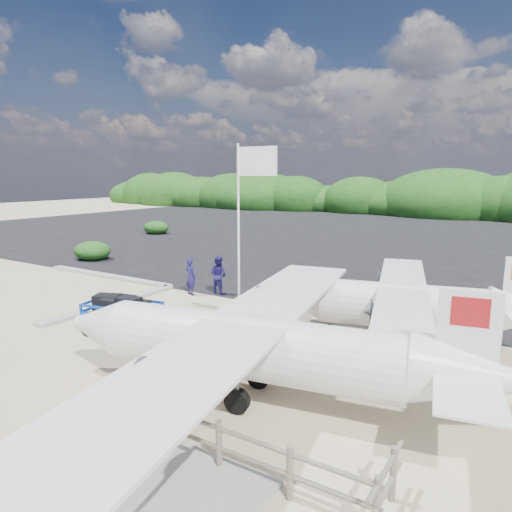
{
  "coord_description": "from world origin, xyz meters",
  "views": [
    {
      "loc": [
        10.73,
        -11.23,
        5.5
      ],
      "look_at": [
        0.17,
        5.59,
        1.96
      ],
      "focal_mm": 32.0,
      "sensor_mm": 36.0,
      "label": 1
    }
  ],
  "objects_px": {
    "crew_a": "(191,276)",
    "crew_c": "(287,315)",
    "baggage_cart": "(124,335)",
    "flagpole": "(239,347)",
    "crew_b": "(218,275)",
    "signboard": "(256,372)",
    "aircraft_small": "(303,230)"
  },
  "relations": [
    {
      "from": "crew_b",
      "to": "crew_c",
      "type": "relative_size",
      "value": 1.2
    },
    {
      "from": "baggage_cart",
      "to": "crew_b",
      "type": "relative_size",
      "value": 1.54
    },
    {
      "from": "baggage_cart",
      "to": "crew_b",
      "type": "bearing_deg",
      "value": 83.75
    },
    {
      "from": "baggage_cart",
      "to": "signboard",
      "type": "relative_size",
      "value": 1.75
    },
    {
      "from": "baggage_cart",
      "to": "crew_b",
      "type": "distance_m",
      "value": 6.31
    },
    {
      "from": "signboard",
      "to": "crew_c",
      "type": "xyz_separation_m",
      "value": [
        -0.66,
        3.08,
        0.75
      ]
    },
    {
      "from": "crew_b",
      "to": "baggage_cart",
      "type": "bearing_deg",
      "value": 94.62
    },
    {
      "from": "flagpole",
      "to": "aircraft_small",
      "type": "xyz_separation_m",
      "value": [
        -12.36,
        29.64,
        0.0
      ]
    },
    {
      "from": "crew_a",
      "to": "crew_c",
      "type": "height_order",
      "value": "crew_a"
    },
    {
      "from": "baggage_cart",
      "to": "crew_a",
      "type": "height_order",
      "value": "crew_a"
    },
    {
      "from": "flagpole",
      "to": "crew_c",
      "type": "distance_m",
      "value": 2.05
    },
    {
      "from": "flagpole",
      "to": "crew_a",
      "type": "xyz_separation_m",
      "value": [
        -5.59,
        4.22,
        0.87
      ]
    },
    {
      "from": "signboard",
      "to": "crew_c",
      "type": "height_order",
      "value": "crew_c"
    },
    {
      "from": "baggage_cart",
      "to": "flagpole",
      "type": "bearing_deg",
      "value": 5.7
    },
    {
      "from": "baggage_cart",
      "to": "crew_b",
      "type": "xyz_separation_m",
      "value": [
        -0.52,
        6.22,
        0.9
      ]
    },
    {
      "from": "flagpole",
      "to": "crew_c",
      "type": "bearing_deg",
      "value": 64.42
    },
    {
      "from": "flagpole",
      "to": "crew_c",
      "type": "xyz_separation_m",
      "value": [
        0.82,
        1.72,
        0.75
      ]
    },
    {
      "from": "baggage_cart",
      "to": "signboard",
      "type": "height_order",
      "value": "baggage_cart"
    },
    {
      "from": "aircraft_small",
      "to": "crew_a",
      "type": "bearing_deg",
      "value": 90.54
    },
    {
      "from": "baggage_cart",
      "to": "crew_c",
      "type": "xyz_separation_m",
      "value": [
        4.88,
        2.94,
        0.75
      ]
    },
    {
      "from": "flagpole",
      "to": "crew_c",
      "type": "relative_size",
      "value": 4.29
    },
    {
      "from": "signboard",
      "to": "aircraft_small",
      "type": "distance_m",
      "value": 33.94
    },
    {
      "from": "baggage_cart",
      "to": "flagpole",
      "type": "distance_m",
      "value": 4.24
    },
    {
      "from": "flagpole",
      "to": "crew_a",
      "type": "relative_size",
      "value": 3.71
    },
    {
      "from": "signboard",
      "to": "crew_b",
      "type": "distance_m",
      "value": 8.83
    },
    {
      "from": "baggage_cart",
      "to": "signboard",
      "type": "xyz_separation_m",
      "value": [
        5.54,
        -0.14,
        0.0
      ]
    },
    {
      "from": "aircraft_small",
      "to": "crew_c",
      "type": "bearing_deg",
      "value": 100.9
    },
    {
      "from": "baggage_cart",
      "to": "crew_a",
      "type": "distance_m",
      "value": 5.72
    },
    {
      "from": "baggage_cart",
      "to": "crew_c",
      "type": "height_order",
      "value": "crew_c"
    },
    {
      "from": "flagpole",
      "to": "signboard",
      "type": "relative_size",
      "value": 4.08
    },
    {
      "from": "crew_a",
      "to": "crew_c",
      "type": "bearing_deg",
      "value": 173.46
    },
    {
      "from": "baggage_cart",
      "to": "aircraft_small",
      "type": "height_order",
      "value": "aircraft_small"
    }
  ]
}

